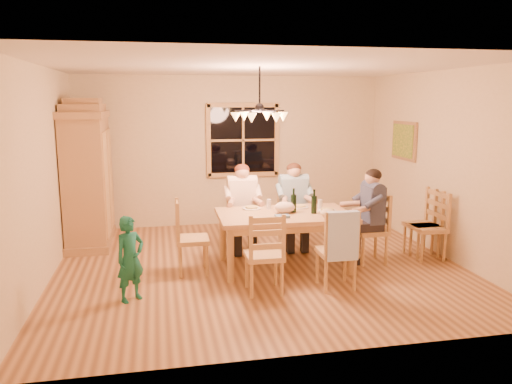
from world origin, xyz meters
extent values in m
plane|color=brown|center=(0.00, 0.00, 0.00)|extent=(5.50, 5.50, 0.00)
cube|color=white|center=(0.00, 0.00, 2.70)|extent=(5.50, 5.00, 0.02)
cube|color=beige|center=(0.00, 2.50, 1.35)|extent=(5.50, 0.02, 2.70)
cube|color=beige|center=(-2.75, 0.00, 1.35)|extent=(0.02, 5.00, 2.70)
cube|color=beige|center=(2.75, 0.00, 1.35)|extent=(0.02, 5.00, 2.70)
cube|color=black|center=(0.20, 2.48, 1.55)|extent=(1.20, 0.03, 1.20)
cube|color=tan|center=(0.20, 2.46, 1.55)|extent=(1.30, 0.06, 1.30)
cube|color=#8F603E|center=(2.72, 1.20, 1.60)|extent=(0.04, 0.78, 0.64)
cube|color=#1E6B2D|center=(2.69, 1.20, 1.60)|extent=(0.02, 0.68, 0.54)
cylinder|color=black|center=(0.00, 0.00, 2.44)|extent=(0.02, 0.02, 0.53)
sphere|color=black|center=(0.00, 0.00, 2.17)|extent=(0.12, 0.12, 0.12)
cylinder|color=black|center=(0.16, 0.00, 2.13)|extent=(0.34, 0.02, 0.02)
cone|color=#FFB259|center=(0.32, 0.00, 2.05)|extent=(0.13, 0.13, 0.12)
cylinder|color=black|center=(0.08, 0.14, 2.13)|extent=(0.19, 0.31, 0.02)
cone|color=#FFB259|center=(0.16, 0.28, 2.05)|extent=(0.13, 0.13, 0.12)
cylinder|color=black|center=(-0.08, 0.14, 2.13)|extent=(0.19, 0.31, 0.02)
cone|color=#FFB259|center=(-0.16, 0.28, 2.05)|extent=(0.13, 0.13, 0.12)
cylinder|color=black|center=(-0.16, 0.00, 2.13)|extent=(0.34, 0.02, 0.02)
cone|color=#FFB259|center=(-0.32, 0.00, 2.05)|extent=(0.13, 0.13, 0.12)
cylinder|color=black|center=(-0.08, -0.14, 2.13)|extent=(0.19, 0.31, 0.02)
cone|color=#FFB259|center=(-0.16, -0.28, 2.05)|extent=(0.13, 0.13, 0.12)
cylinder|color=black|center=(0.08, -0.14, 2.13)|extent=(0.19, 0.31, 0.02)
cone|color=#FFB259|center=(0.16, -0.28, 2.05)|extent=(0.13, 0.13, 0.12)
cube|color=#8F603E|center=(-2.43, 1.60, 1.00)|extent=(0.60, 1.30, 2.00)
cube|color=#8F603E|center=(-2.43, 1.60, 2.05)|extent=(0.66, 1.40, 0.10)
cube|color=#8F603E|center=(-2.43, 1.60, 2.15)|extent=(0.58, 1.00, 0.12)
cube|color=#8F603E|center=(-2.43, 1.60, 2.25)|extent=(0.52, 0.55, 0.10)
cube|color=tan|center=(-2.12, 1.27, 1.00)|extent=(0.03, 0.55, 1.60)
cube|color=tan|center=(-2.12, 1.93, 1.00)|extent=(0.03, 0.55, 1.60)
cube|color=#8F603E|center=(-2.43, 1.60, 0.06)|extent=(0.66, 1.40, 0.12)
cube|color=#AF784E|center=(0.32, -0.11, 0.73)|extent=(1.81, 1.13, 0.06)
cube|color=tan|center=(0.32, -0.11, 0.65)|extent=(1.66, 0.97, 0.10)
cylinder|color=tan|center=(-0.48, -0.55, 0.35)|extent=(0.09, 0.09, 0.70)
cylinder|color=tan|center=(1.11, -0.58, 0.35)|extent=(0.09, 0.09, 0.70)
cylinder|color=tan|center=(-0.47, 0.35, 0.35)|extent=(0.09, 0.09, 0.70)
cylinder|color=tan|center=(1.13, 0.32, 0.35)|extent=(0.09, 0.09, 0.70)
cube|color=tan|center=(-0.11, 0.74, 0.45)|extent=(0.45, 0.43, 0.06)
cube|color=tan|center=(-0.11, 0.74, 0.72)|extent=(0.38, 0.06, 0.54)
cube|color=tan|center=(0.69, 0.73, 0.45)|extent=(0.45, 0.43, 0.06)
cube|color=tan|center=(0.69, 0.73, 0.72)|extent=(0.38, 0.06, 0.54)
cube|color=tan|center=(-0.14, -0.95, 0.45)|extent=(0.45, 0.43, 0.06)
cube|color=tan|center=(-0.14, -0.95, 0.72)|extent=(0.38, 0.06, 0.54)
cube|color=tan|center=(0.76, -0.97, 0.45)|extent=(0.45, 0.43, 0.06)
cube|color=tan|center=(0.76, -0.97, 0.72)|extent=(0.38, 0.06, 0.54)
cube|color=tan|center=(-0.92, -0.09, 0.45)|extent=(0.43, 0.45, 0.06)
cube|color=tan|center=(-0.92, -0.09, 0.72)|extent=(0.06, 0.38, 0.54)
cube|color=tan|center=(1.57, -0.14, 0.45)|extent=(0.43, 0.45, 0.06)
cube|color=tan|center=(1.57, -0.14, 0.72)|extent=(0.06, 0.38, 0.54)
cube|color=beige|center=(-0.11, 0.74, 0.84)|extent=(0.40, 0.23, 0.52)
cube|color=#262328|center=(-0.11, 0.74, 0.53)|extent=(0.39, 0.43, 0.14)
sphere|color=tan|center=(-0.11, 0.74, 1.22)|extent=(0.21, 0.21, 0.21)
ellipsoid|color=#592614|center=(-0.11, 0.74, 1.25)|extent=(0.22, 0.22, 0.17)
cube|color=teal|center=(0.69, 0.73, 0.84)|extent=(0.40, 0.23, 0.52)
cube|color=#262328|center=(0.69, 0.73, 0.53)|extent=(0.39, 0.43, 0.14)
sphere|color=tan|center=(0.69, 0.73, 1.22)|extent=(0.21, 0.21, 0.21)
ellipsoid|color=#381E11|center=(0.69, 0.73, 1.25)|extent=(0.22, 0.22, 0.17)
cube|color=#3A425E|center=(1.57, -0.14, 0.84)|extent=(0.23, 0.40, 0.52)
cube|color=#262328|center=(1.57, -0.14, 0.53)|extent=(0.43, 0.39, 0.14)
sphere|color=tan|center=(1.57, -0.14, 1.22)|extent=(0.21, 0.21, 0.21)
ellipsoid|color=black|center=(1.57, -0.14, 1.25)|extent=(0.22, 0.22, 0.17)
cube|color=#AFCAED|center=(0.75, -1.16, 0.70)|extent=(0.38, 0.11, 0.58)
cylinder|color=black|center=(0.46, -0.07, 0.93)|extent=(0.08, 0.08, 0.33)
cylinder|color=black|center=(0.71, -0.20, 0.93)|extent=(0.08, 0.08, 0.33)
cylinder|color=white|center=(-0.07, 0.23, 0.77)|extent=(0.26, 0.26, 0.02)
cylinder|color=white|center=(0.62, 0.18, 0.77)|extent=(0.26, 0.26, 0.02)
cylinder|color=white|center=(0.93, -0.11, 0.77)|extent=(0.26, 0.26, 0.02)
cylinder|color=silver|center=(0.17, 0.18, 0.83)|extent=(0.06, 0.06, 0.14)
cylinder|color=silver|center=(0.87, 0.01, 0.83)|extent=(0.06, 0.06, 0.14)
ellipsoid|color=tan|center=(0.82, -0.45, 0.82)|extent=(0.20, 0.20, 0.11)
cube|color=#55789C|center=(0.23, -0.35, 0.78)|extent=(0.18, 0.14, 0.03)
ellipsoid|color=#CAAD92|center=(0.33, -0.10, 0.84)|extent=(0.28, 0.22, 0.15)
imported|color=#176853|center=(-1.69, -0.90, 0.49)|extent=(0.43, 0.41, 0.99)
cube|color=tan|center=(2.45, 0.01, 0.45)|extent=(0.45, 0.47, 0.06)
cube|color=tan|center=(2.45, 0.01, 0.72)|extent=(0.08, 0.38, 0.54)
cube|color=tan|center=(2.45, -0.16, 0.45)|extent=(0.44, 0.46, 0.06)
cube|color=tan|center=(2.45, -0.16, 0.72)|extent=(0.07, 0.38, 0.54)
camera|label=1|loc=(-1.34, -6.50, 2.27)|focal=35.00mm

